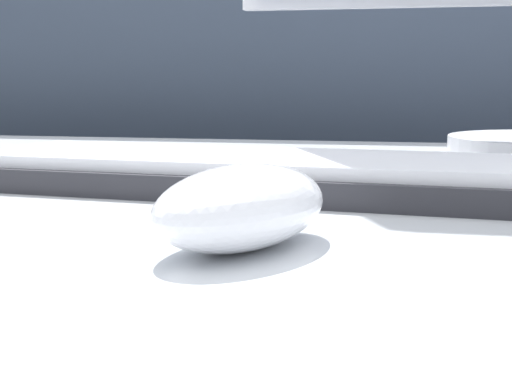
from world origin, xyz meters
name	(u,v)px	position (x,y,z in m)	size (l,w,h in m)	color
partition_panel	(331,297)	(0.00, 0.55, 0.52)	(5.00, 0.03, 1.03)	#333D4C
computer_mouse_near	(243,207)	(0.02, -0.15, 0.77)	(0.09, 0.11, 0.04)	white
keyboard	(279,174)	(0.01, 0.02, 0.77)	(0.44, 0.17, 0.02)	#28282D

